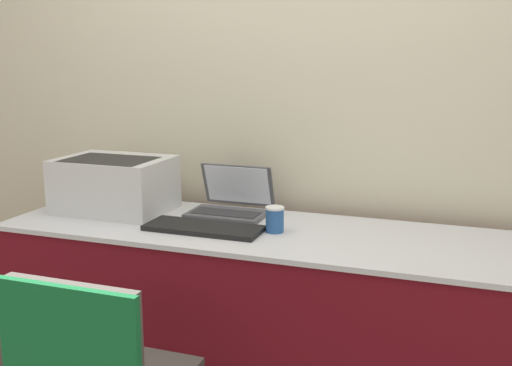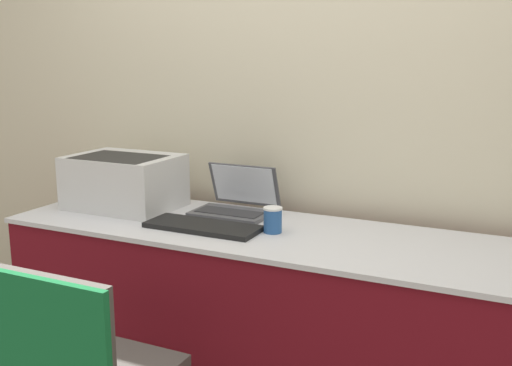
{
  "view_description": "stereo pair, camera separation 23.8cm",
  "coord_description": "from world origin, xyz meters",
  "px_view_note": "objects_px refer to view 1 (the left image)",
  "views": [
    {
      "loc": [
        0.71,
        -1.86,
        1.47
      ],
      "look_at": [
        -0.07,
        0.34,
        0.98
      ],
      "focal_mm": 42.0,
      "sensor_mm": 36.0,
      "label": 1
    },
    {
      "loc": [
        0.93,
        -1.77,
        1.47
      ],
      "look_at": [
        -0.07,
        0.34,
        0.98
      ],
      "focal_mm": 42.0,
      "sensor_mm": 36.0,
      "label": 2
    }
  ],
  "objects_px": {
    "printer": "(114,183)",
    "laptop_left": "(231,203)",
    "external_keyboard": "(204,228)",
    "coffee_cup": "(275,219)"
  },
  "relations": [
    {
      "from": "laptop_left",
      "to": "external_keyboard",
      "type": "relative_size",
      "value": 0.71
    },
    {
      "from": "external_keyboard",
      "to": "coffee_cup",
      "type": "bearing_deg",
      "value": 15.81
    },
    {
      "from": "laptop_left",
      "to": "coffee_cup",
      "type": "bearing_deg",
      "value": -36.7
    },
    {
      "from": "external_keyboard",
      "to": "coffee_cup",
      "type": "height_order",
      "value": "coffee_cup"
    },
    {
      "from": "external_keyboard",
      "to": "printer",
      "type": "bearing_deg",
      "value": 163.09
    },
    {
      "from": "printer",
      "to": "laptop_left",
      "type": "distance_m",
      "value": 0.52
    },
    {
      "from": "printer",
      "to": "coffee_cup",
      "type": "xyz_separation_m",
      "value": [
        0.77,
        -0.07,
        -0.08
      ]
    },
    {
      "from": "coffee_cup",
      "to": "laptop_left",
      "type": "bearing_deg",
      "value": 143.3
    },
    {
      "from": "laptop_left",
      "to": "printer",
      "type": "bearing_deg",
      "value": -166.3
    },
    {
      "from": "printer",
      "to": "coffee_cup",
      "type": "bearing_deg",
      "value": -5.57
    }
  ]
}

